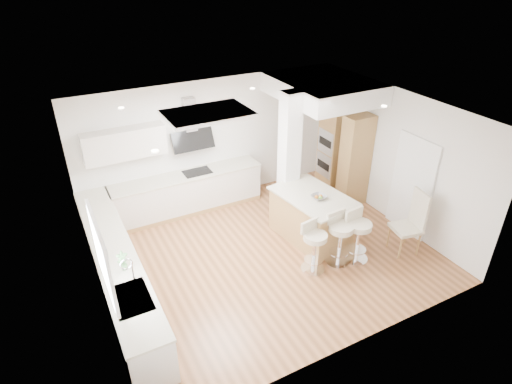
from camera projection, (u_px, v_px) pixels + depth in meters
ground at (266, 254)px, 8.25m from camera, size 6.00×6.00×0.00m
ceiling at (266, 254)px, 8.25m from camera, size 6.00×5.00×0.02m
wall_back at (212, 142)px, 9.48m from camera, size 6.00×0.04×2.80m
wall_left at (90, 237)px, 6.34m from camera, size 0.04×5.00×2.80m
wall_right at (394, 157)px, 8.78m from camera, size 0.04×5.00×2.80m
skylight at (208, 113)px, 7.02m from camera, size 4.10×2.10×0.06m
window_left at (101, 254)px, 5.52m from camera, size 0.06×1.28×1.07m
doorway_right at (412, 187)px, 8.50m from camera, size 0.05×1.00×2.10m
counter_left at (117, 271)px, 7.10m from camera, size 0.63×4.50×1.35m
counter_back at (179, 184)px, 9.24m from camera, size 3.62×0.63×2.50m
pillar at (289, 159)px, 8.71m from camera, size 0.35×0.35×2.80m
soffit at (323, 88)px, 8.89m from camera, size 1.78×2.20×0.40m
oven_column at (343, 154)px, 9.76m from camera, size 0.63×1.21×2.10m
peninsula at (311, 216)px, 8.52m from camera, size 1.26×1.72×1.05m
bar_stool_a at (314, 244)px, 7.59m from camera, size 0.51×0.51×0.99m
bar_stool_b at (339, 236)px, 7.76m from camera, size 0.50×0.50×1.04m
bar_stool_c at (358, 233)px, 7.84m from camera, size 0.51×0.51×1.04m
dining_chair at (412, 220)px, 8.04m from camera, size 0.58×0.58×1.27m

